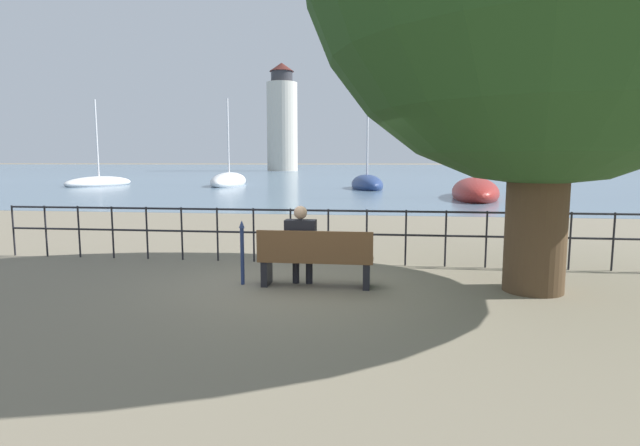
% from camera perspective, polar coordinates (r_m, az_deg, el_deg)
% --- Properties ---
extents(ground_plane, '(1000.00, 1000.00, 0.00)m').
position_cam_1_polar(ground_plane, '(7.89, -0.46, -7.21)').
color(ground_plane, '#7A705B').
extents(harbor_water, '(600.00, 300.00, 0.01)m').
position_cam_1_polar(harbor_water, '(168.08, 6.90, 6.33)').
color(harbor_water, slate).
rests_on(harbor_water, ground_plane).
extents(park_bench, '(1.78, 0.45, 0.90)m').
position_cam_1_polar(park_bench, '(7.74, -0.52, -4.22)').
color(park_bench, brown).
rests_on(park_bench, ground_plane).
extents(seated_person_left, '(0.48, 0.35, 1.26)m').
position_cam_1_polar(seated_person_left, '(7.80, -2.19, -2.19)').
color(seated_person_left, black).
rests_on(seated_person_left, ground_plane).
extents(promenade_railing, '(13.15, 0.04, 1.05)m').
position_cam_1_polar(promenade_railing, '(9.47, 0.95, -0.53)').
color(promenade_railing, black).
rests_on(promenade_railing, ground_plane).
extents(closed_umbrella, '(0.09, 0.09, 1.03)m').
position_cam_1_polar(closed_umbrella, '(7.97, -8.88, -2.93)').
color(closed_umbrella, navy).
rests_on(closed_umbrella, ground_plane).
extents(sailboat_0, '(3.46, 8.97, 7.46)m').
position_cam_1_polar(sailboat_0, '(28.11, 17.27, 3.43)').
color(sailboat_0, maroon).
rests_on(sailboat_0, ground_plane).
extents(sailboat_1, '(3.17, 6.56, 8.91)m').
position_cam_1_polar(sailboat_1, '(36.03, 5.38, 4.44)').
color(sailboat_1, navy).
rests_on(sailboat_1, ground_plane).
extents(sailboat_2, '(2.74, 8.46, 7.44)m').
position_cam_1_polar(sailboat_2, '(41.56, -10.35, 4.69)').
color(sailboat_2, white).
rests_on(sailboat_2, ground_plane).
extents(sailboat_3, '(4.02, 6.91, 7.17)m').
position_cam_1_polar(sailboat_3, '(44.30, -23.93, 4.24)').
color(sailboat_3, white).
rests_on(sailboat_3, ground_plane).
extents(harbor_lighthouse, '(6.27, 6.27, 21.88)m').
position_cam_1_polar(harbor_lighthouse, '(104.98, -4.35, 11.52)').
color(harbor_lighthouse, beige).
rests_on(harbor_lighthouse, ground_plane).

